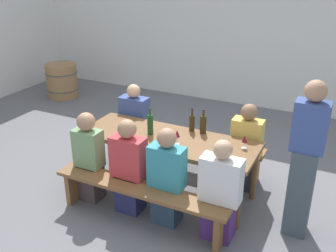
# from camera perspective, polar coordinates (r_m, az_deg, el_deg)

# --- Properties ---
(ground_plane) EXTENTS (24.00, 24.00, 0.00)m
(ground_plane) POSITION_cam_1_polar(r_m,az_deg,el_deg) (4.99, -0.00, -9.53)
(ground_plane) COLOR slate
(back_wall) EXTENTS (14.00, 0.20, 3.20)m
(back_wall) POSITION_cam_1_polar(r_m,az_deg,el_deg) (7.67, 12.52, 14.56)
(back_wall) COLOR silver
(back_wall) RESTS_ON ground
(tasting_table) EXTENTS (2.14, 0.76, 0.75)m
(tasting_table) POSITION_cam_1_polar(r_m,az_deg,el_deg) (4.66, -0.00, -2.58)
(tasting_table) COLOR brown
(tasting_table) RESTS_ON ground
(bench_near) EXTENTS (2.04, 0.30, 0.45)m
(bench_near) POSITION_cam_1_polar(r_m,az_deg,el_deg) (4.29, -4.12, -9.95)
(bench_near) COLOR brown
(bench_near) RESTS_ON ground
(bench_far) EXTENTS (2.04, 0.30, 0.45)m
(bench_far) POSITION_cam_1_polar(r_m,az_deg,el_deg) (5.35, 3.26, -2.73)
(bench_far) COLOR brown
(bench_far) RESTS_ON ground
(wine_bottle_0) EXTENTS (0.07, 0.07, 0.34)m
(wine_bottle_0) POSITION_cam_1_polar(r_m,az_deg,el_deg) (4.67, -2.63, 0.29)
(wine_bottle_0) COLOR #194723
(wine_bottle_0) RESTS_ON tasting_table
(wine_bottle_1) EXTENTS (0.07, 0.07, 0.30)m
(wine_bottle_1) POSITION_cam_1_polar(r_m,az_deg,el_deg) (4.77, 3.52, 0.51)
(wine_bottle_1) COLOR #332814
(wine_bottle_1) RESTS_ON tasting_table
(wine_bottle_2) EXTENTS (0.08, 0.08, 0.31)m
(wine_bottle_2) POSITION_cam_1_polar(r_m,az_deg,el_deg) (4.72, 5.16, 0.31)
(wine_bottle_2) COLOR #332814
(wine_bottle_2) RESTS_ON tasting_table
(wine_glass_0) EXTENTS (0.06, 0.06, 0.16)m
(wine_glass_0) POSITION_cam_1_polar(r_m,az_deg,el_deg) (4.41, 11.15, -1.95)
(wine_glass_0) COLOR silver
(wine_glass_0) RESTS_ON tasting_table
(wine_glass_1) EXTENTS (0.06, 0.06, 0.18)m
(wine_glass_1) POSITION_cam_1_polar(r_m,az_deg,el_deg) (4.41, 1.34, -1.21)
(wine_glass_1) COLOR silver
(wine_glass_1) RESTS_ON tasting_table
(seated_guest_near_0) EXTENTS (0.33, 0.24, 1.12)m
(seated_guest_near_0) POSITION_cam_1_polar(r_m,az_deg,el_deg) (4.69, -11.45, -4.65)
(seated_guest_near_0) COLOR #443534
(seated_guest_near_0) RESTS_ON ground
(seated_guest_near_1) EXTENTS (0.39, 0.24, 1.14)m
(seated_guest_near_1) POSITION_cam_1_polar(r_m,az_deg,el_deg) (4.41, -5.75, -6.25)
(seated_guest_near_1) COLOR navy
(seated_guest_near_1) RESTS_ON ground
(seated_guest_near_2) EXTENTS (0.39, 0.24, 1.13)m
(seated_guest_near_2) POSITION_cam_1_polar(r_m,az_deg,el_deg) (4.20, -0.17, -7.77)
(seated_guest_near_2) COLOR #283D52
(seated_guest_near_2) RESTS_ON ground
(seated_guest_near_3) EXTENTS (0.42, 0.24, 1.12)m
(seated_guest_near_3) POSITION_cam_1_polar(r_m,az_deg,el_deg) (4.02, 7.63, -9.81)
(seated_guest_near_3) COLOR #4D286D
(seated_guest_near_3) RESTS_ON ground
(seated_guest_far_0) EXTENTS (0.40, 0.24, 1.15)m
(seated_guest_far_0) POSITION_cam_1_polar(r_m,az_deg,el_deg) (5.48, -4.88, -0.02)
(seated_guest_far_0) COLOR #343249
(seated_guest_far_0) RESTS_ON ground
(seated_guest_far_1) EXTENTS (0.37, 0.24, 1.13)m
(seated_guest_far_1) POSITION_cam_1_polar(r_m,az_deg,el_deg) (4.91, 11.33, -3.35)
(seated_guest_far_1) COLOR #343A4A
(seated_guest_far_1) RESTS_ON ground
(standing_host) EXTENTS (0.32, 0.24, 1.69)m
(standing_host) POSITION_cam_1_polar(r_m,az_deg,el_deg) (4.13, 19.35, -5.06)
(standing_host) COLOR #414D54
(standing_host) RESTS_ON ground
(wine_barrel) EXTENTS (0.67, 0.67, 0.70)m
(wine_barrel) POSITION_cam_1_polar(r_m,az_deg,el_deg) (8.49, -15.24, 6.44)
(wine_barrel) COLOR #9E7247
(wine_barrel) RESTS_ON ground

